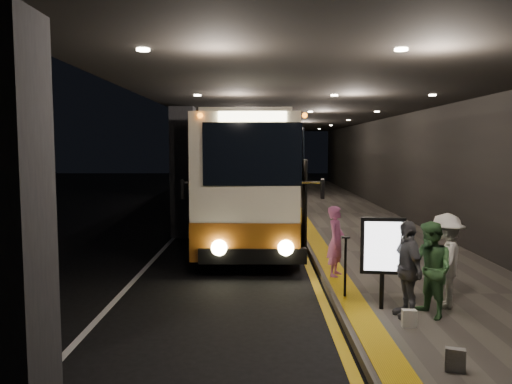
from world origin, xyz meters
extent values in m
plane|color=black|center=(0.00, 0.00, 0.00)|extent=(90.00, 90.00, 0.00)
cube|color=silver|center=(-1.80, 5.00, 0.01)|extent=(0.12, 50.00, 0.01)
cube|color=gold|center=(2.35, 5.00, 0.01)|extent=(0.18, 50.00, 0.01)
cube|color=#514C44|center=(4.75, 5.00, 0.07)|extent=(4.50, 50.00, 0.15)
cube|color=gold|center=(2.85, 5.00, 0.16)|extent=(0.50, 50.00, 0.01)
cube|color=black|center=(7.00, 5.00, 3.00)|extent=(0.10, 50.00, 6.00)
cube|color=black|center=(-1.50, -8.00, 2.20)|extent=(0.80, 0.80, 4.40)
cube|color=black|center=(-1.50, 4.00, 2.20)|extent=(0.80, 0.80, 4.40)
cube|color=black|center=(-1.50, 16.00, 2.20)|extent=(0.80, 0.80, 4.40)
cube|color=black|center=(2.50, 5.00, 4.60)|extent=(9.00, 50.00, 0.40)
cube|color=#EEE3C7|center=(0.93, 4.49, 2.14)|extent=(2.90, 12.29, 3.46)
cube|color=brown|center=(0.93, 4.49, 0.87)|extent=(2.92, 12.31, 0.92)
cube|color=black|center=(0.93, -1.65, 2.90)|extent=(2.24, 0.13, 1.43)
cube|color=black|center=(0.93, -1.57, 0.56)|extent=(2.50, 0.32, 0.36)
cylinder|color=black|center=(-0.23, 0.62, 0.51)|extent=(0.29, 1.02, 1.02)
cylinder|color=black|center=(2.08, 0.62, 0.51)|extent=(0.29, 1.02, 1.02)
cylinder|color=black|center=(-0.23, 8.56, 0.51)|extent=(0.29, 1.02, 1.02)
cylinder|color=black|center=(2.08, 8.56, 0.51)|extent=(0.29, 1.02, 1.02)
sphere|color=#FFEAA5|center=(0.16, -1.66, 0.76)|extent=(0.37, 0.37, 0.37)
sphere|color=#FFEAA5|center=(1.69, -1.66, 0.76)|extent=(0.37, 0.37, 0.37)
cube|color=#FFF2BF|center=(0.93, -1.66, 3.75)|extent=(1.53, 0.09, 0.22)
cube|color=#EEE3C7|center=(0.99, 15.57, 1.98)|extent=(3.02, 11.42, 3.20)
cube|color=brown|center=(0.99, 15.57, 0.80)|extent=(3.04, 11.44, 0.85)
cube|color=black|center=(0.99, 9.89, 2.68)|extent=(2.07, 0.18, 1.32)
cube|color=black|center=(0.99, 9.97, 0.52)|extent=(2.32, 0.39, 0.33)
cylinder|color=black|center=(-0.06, 11.99, 0.47)|extent=(0.26, 0.94, 0.94)
cylinder|color=black|center=(2.05, 11.99, 0.47)|extent=(0.26, 0.94, 0.94)
cylinder|color=black|center=(-0.06, 19.34, 0.47)|extent=(0.26, 0.94, 0.94)
cylinder|color=black|center=(2.05, 19.34, 0.47)|extent=(0.26, 0.94, 0.94)
cube|color=#EEE3C7|center=(0.88, 32.69, 2.23)|extent=(2.90, 12.81, 3.62)
cube|color=brown|center=(0.88, 32.69, 0.90)|extent=(2.92, 12.83, 0.96)
cube|color=black|center=(0.88, 26.28, 3.03)|extent=(2.34, 0.10, 1.49)
cube|color=black|center=(0.88, 26.36, 0.59)|extent=(2.61, 0.30, 0.37)
cylinder|color=black|center=(-0.33, 28.65, 0.53)|extent=(0.30, 1.06, 1.06)
cylinder|color=black|center=(2.09, 28.65, 0.53)|extent=(0.30, 1.06, 1.06)
cylinder|color=black|center=(-0.33, 36.95, 0.53)|extent=(0.30, 1.06, 1.06)
cylinder|color=black|center=(2.09, 36.95, 0.53)|extent=(0.30, 1.06, 1.06)
imported|color=#AA4F84|center=(2.81, -1.82, 0.95)|extent=(0.57, 0.68, 1.59)
imported|color=#3D6E3D|center=(4.01, -4.54, 0.97)|extent=(0.74, 0.92, 1.65)
imported|color=white|center=(4.48, -3.96, 1.01)|extent=(0.95, 1.22, 1.72)
imported|color=#49494E|center=(3.61, -4.50, 0.98)|extent=(0.63, 1.04, 1.67)
cube|color=black|center=(3.63, -6.63, 0.30)|extent=(0.27, 0.18, 0.31)
cube|color=silver|center=(3.52, -5.02, 0.29)|extent=(0.23, 0.14, 0.28)
cylinder|color=black|center=(3.29, -4.11, 0.47)|extent=(0.08, 0.08, 0.65)
cube|color=black|center=(3.29, -4.11, 1.31)|extent=(0.79, 0.19, 1.02)
cube|color=white|center=(3.29, -4.17, 1.31)|extent=(0.66, 0.10, 0.88)
cylinder|color=black|center=(2.75, -3.40, 0.74)|extent=(0.05, 0.05, 1.18)
camera|label=1|loc=(1.07, -12.90, 3.07)|focal=35.00mm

